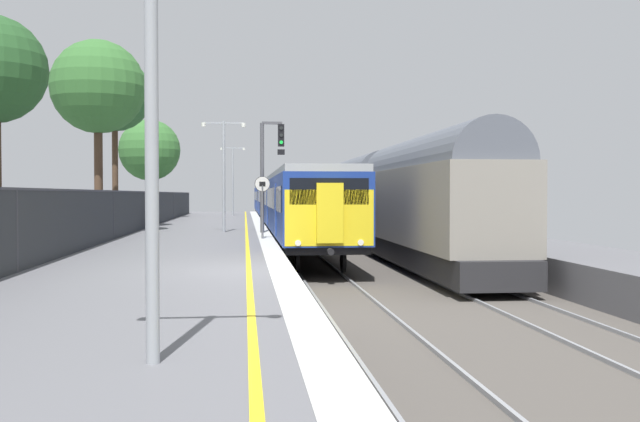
{
  "coord_description": "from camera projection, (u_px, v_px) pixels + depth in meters",
  "views": [
    {
      "loc": [
        -0.44,
        -16.38,
        1.73
      ],
      "look_at": [
        1.81,
        4.94,
        1.23
      ],
      "focal_mm": 40.23,
      "sensor_mm": 36.0,
      "label": 1
    }
  ],
  "objects": [
    {
      "name": "ground",
      "position": [
        378.0,
        295.0,
        16.67
      ],
      "size": [
        17.4,
        110.0,
        1.21
      ],
      "color": "slate"
    },
    {
      "name": "commuter_train_at_platform",
      "position": [
        280.0,
        201.0,
        51.79
      ],
      "size": [
        2.83,
        61.42,
        3.81
      ],
      "color": "navy",
      "rests_on": "ground"
    },
    {
      "name": "freight_train_adjacent_track",
      "position": [
        342.0,
        196.0,
        48.28
      ],
      "size": [
        2.6,
        60.72,
        4.75
      ],
      "color": "#232326",
      "rests_on": "ground"
    },
    {
      "name": "signal_gantry",
      "position": [
        268.0,
        163.0,
        32.09
      ],
      "size": [
        1.1,
        0.24,
        4.98
      ],
      "color": "#47474C",
      "rests_on": "ground"
    },
    {
      "name": "speed_limit_sign",
      "position": [
        262.0,
        199.0,
        27.72
      ],
      "size": [
        0.59,
        0.08,
        2.42
      ],
      "color": "#59595B",
      "rests_on": "ground"
    },
    {
      "name": "platform_lamp_near",
      "position": [
        151.0,
        64.0,
        7.25
      ],
      "size": [
        2.0,
        0.2,
        5.12
      ],
      "color": "#93999E",
      "rests_on": "ground"
    },
    {
      "name": "platform_lamp_mid",
      "position": [
        224.0,
        166.0,
        32.58
      ],
      "size": [
        2.0,
        0.2,
        5.07
      ],
      "color": "#93999E",
      "rests_on": "ground"
    },
    {
      "name": "platform_lamp_far",
      "position": [
        233.0,
        175.0,
        57.89
      ],
      "size": [
        2.0,
        0.2,
        5.57
      ],
      "color": "#93999E",
      "rests_on": "ground"
    },
    {
      "name": "platform_back_fence",
      "position": [
        16.0,
        228.0,
        15.78
      ],
      "size": [
        0.07,
        99.0,
        1.88
      ],
      "color": "#282B2D",
      "rests_on": "ground"
    },
    {
      "name": "background_tree_left",
      "position": [
        95.0,
        90.0,
        31.91
      ],
      "size": [
        4.16,
        4.16,
        8.61
      ],
      "color": "#473323",
      "rests_on": "ground"
    },
    {
      "name": "background_tree_centre",
      "position": [
        116.0,
        96.0,
        36.6
      ],
      "size": [
        3.76,
        3.76,
        8.72
      ],
      "color": "#473323",
      "rests_on": "ground"
    },
    {
      "name": "background_tree_right",
      "position": [
        149.0,
        151.0,
        53.0
      ],
      "size": [
        4.51,
        4.51,
        7.26
      ],
      "color": "#473323",
      "rests_on": "ground"
    }
  ]
}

